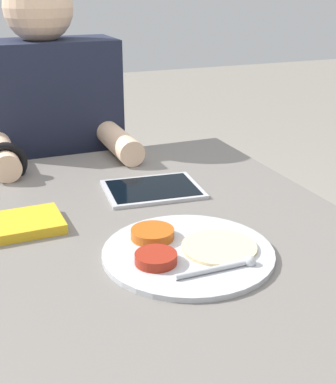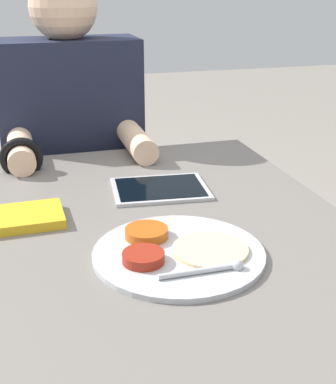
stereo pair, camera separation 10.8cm
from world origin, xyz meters
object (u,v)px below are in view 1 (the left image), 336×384
object	(u,v)px
red_notebook	(22,225)
tablet_device	(153,189)
thali_tray	(186,251)
person_diner	(54,186)

from	to	relation	value
red_notebook	tablet_device	xyz separation A→B (m)	(0.31, 0.09, -0.00)
thali_tray	tablet_device	world-z (taller)	thali_tray
person_diner	tablet_device	bearing A→B (deg)	-73.79
thali_tray	person_diner	size ratio (longest dim) A/B	0.26
tablet_device	person_diner	xyz separation A→B (m)	(-0.15, 0.50, -0.15)
person_diner	thali_tray	bearing A→B (deg)	-83.60
thali_tray	tablet_device	size ratio (longest dim) A/B	1.31
red_notebook	person_diner	world-z (taller)	person_diner
tablet_device	person_diner	bearing A→B (deg)	106.21
thali_tray	red_notebook	size ratio (longest dim) A/B	1.97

